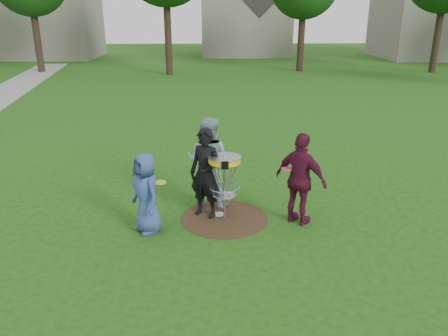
{
  "coord_description": "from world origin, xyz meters",
  "views": [
    {
      "loc": [
        -0.25,
        -8.13,
        4.06
      ],
      "look_at": [
        0.0,
        0.3,
        1.0
      ],
      "focal_mm": 35.0,
      "sensor_mm": 36.0,
      "label": 1
    }
  ],
  "objects_px": {
    "player_black": "(206,174)",
    "disc_golf_basket": "(224,172)",
    "player_grey": "(208,162)",
    "player_maroon": "(301,180)",
    "player_blue": "(146,193)"
  },
  "relations": [
    {
      "from": "player_grey",
      "to": "disc_golf_basket",
      "type": "relative_size",
      "value": 1.44
    },
    {
      "from": "player_black",
      "to": "disc_golf_basket",
      "type": "height_order",
      "value": "player_black"
    },
    {
      "from": "player_black",
      "to": "disc_golf_basket",
      "type": "distance_m",
      "value": 0.42
    },
    {
      "from": "player_maroon",
      "to": "player_grey",
      "type": "bearing_deg",
      "value": 13.09
    },
    {
      "from": "player_grey",
      "to": "disc_golf_basket",
      "type": "height_order",
      "value": "player_grey"
    },
    {
      "from": "player_grey",
      "to": "player_black",
      "type": "bearing_deg",
      "value": 104.66
    },
    {
      "from": "player_grey",
      "to": "disc_golf_basket",
      "type": "bearing_deg",
      "value": 133.64
    },
    {
      "from": "player_black",
      "to": "disc_golf_basket",
      "type": "xyz_separation_m",
      "value": [
        0.38,
        -0.15,
        0.08
      ]
    },
    {
      "from": "player_black",
      "to": "disc_golf_basket",
      "type": "relative_size",
      "value": 1.36
    },
    {
      "from": "disc_golf_basket",
      "to": "player_grey",
      "type": "bearing_deg",
      "value": 114.33
    },
    {
      "from": "player_maroon",
      "to": "player_blue",
      "type": "bearing_deg",
      "value": 45.84
    },
    {
      "from": "player_blue",
      "to": "player_maroon",
      "type": "relative_size",
      "value": 0.85
    },
    {
      "from": "disc_golf_basket",
      "to": "player_maroon",
      "type": "bearing_deg",
      "value": -8.98
    },
    {
      "from": "player_blue",
      "to": "disc_golf_basket",
      "type": "xyz_separation_m",
      "value": [
        1.5,
        0.48,
        0.22
      ]
    },
    {
      "from": "disc_golf_basket",
      "to": "player_black",
      "type": "bearing_deg",
      "value": 157.85
    }
  ]
}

